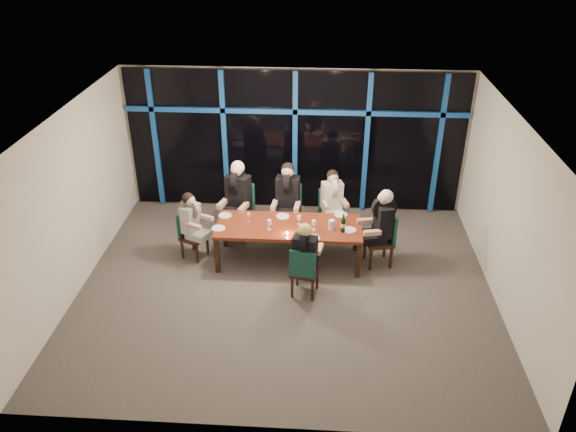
{
  "coord_description": "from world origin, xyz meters",
  "views": [
    {
      "loc": [
        0.53,
        -7.85,
        5.75
      ],
      "look_at": [
        0.0,
        0.6,
        1.05
      ],
      "focal_mm": 35.0,
      "sensor_mm": 36.0,
      "label": 1
    }
  ],
  "objects_px": {
    "chair_far_mid": "(288,208)",
    "wine_bottle": "(343,225)",
    "chair_far_right": "(331,209)",
    "diner_far_right": "(333,194)",
    "chair_far_left": "(240,207)",
    "chair_end_right": "(384,236)",
    "diner_end_left": "(192,216)",
    "diner_far_left": "(237,189)",
    "dining_table": "(289,229)",
    "diner_near_mid": "(305,248)",
    "diner_end_right": "(381,217)",
    "diner_far_mid": "(287,190)",
    "water_pitcher": "(332,225)",
    "chair_end_left": "(190,232)",
    "chair_near_mid": "(304,270)"
  },
  "relations": [
    {
      "from": "chair_far_mid",
      "to": "wine_bottle",
      "type": "distance_m",
      "value": 1.55
    },
    {
      "from": "chair_far_right",
      "to": "diner_far_right",
      "type": "distance_m",
      "value": 0.38
    },
    {
      "from": "chair_far_left",
      "to": "chair_end_right",
      "type": "height_order",
      "value": "chair_far_left"
    },
    {
      "from": "diner_end_left",
      "to": "diner_far_left",
      "type": "bearing_deg",
      "value": -18.58
    },
    {
      "from": "dining_table",
      "to": "diner_near_mid",
      "type": "distance_m",
      "value": 1.05
    },
    {
      "from": "chair_far_mid",
      "to": "diner_end_right",
      "type": "bearing_deg",
      "value": -23.89
    },
    {
      "from": "chair_far_right",
      "to": "diner_far_right",
      "type": "relative_size",
      "value": 1.03
    },
    {
      "from": "chair_far_left",
      "to": "chair_far_mid",
      "type": "relative_size",
      "value": 1.02
    },
    {
      "from": "diner_far_mid",
      "to": "diner_end_left",
      "type": "distance_m",
      "value": 1.87
    },
    {
      "from": "chair_far_right",
      "to": "diner_far_mid",
      "type": "relative_size",
      "value": 0.92
    },
    {
      "from": "chair_far_left",
      "to": "water_pitcher",
      "type": "bearing_deg",
      "value": -13.14
    },
    {
      "from": "dining_table",
      "to": "water_pitcher",
      "type": "height_order",
      "value": "water_pitcher"
    },
    {
      "from": "dining_table",
      "to": "diner_end_right",
      "type": "bearing_deg",
      "value": 0.39
    },
    {
      "from": "chair_far_right",
      "to": "diner_end_left",
      "type": "bearing_deg",
      "value": -173.76
    },
    {
      "from": "dining_table",
      "to": "diner_far_right",
      "type": "height_order",
      "value": "diner_far_right"
    },
    {
      "from": "wine_bottle",
      "to": "chair_end_left",
      "type": "bearing_deg",
      "value": 175.39
    },
    {
      "from": "dining_table",
      "to": "wine_bottle",
      "type": "distance_m",
      "value": 0.99
    },
    {
      "from": "diner_far_left",
      "to": "diner_near_mid",
      "type": "height_order",
      "value": "diner_far_left"
    },
    {
      "from": "water_pitcher",
      "to": "wine_bottle",
      "type": "bearing_deg",
      "value": 7.14
    },
    {
      "from": "chair_far_mid",
      "to": "wine_bottle",
      "type": "bearing_deg",
      "value": -41.99
    },
    {
      "from": "chair_far_left",
      "to": "water_pitcher",
      "type": "relative_size",
      "value": 5.65
    },
    {
      "from": "chair_far_mid",
      "to": "diner_end_left",
      "type": "height_order",
      "value": "diner_end_left"
    },
    {
      "from": "chair_far_left",
      "to": "diner_end_left",
      "type": "xyz_separation_m",
      "value": [
        -0.75,
        -0.87,
        0.25
      ]
    },
    {
      "from": "chair_end_left",
      "to": "water_pitcher",
      "type": "distance_m",
      "value": 2.61
    },
    {
      "from": "chair_end_left",
      "to": "diner_near_mid",
      "type": "relative_size",
      "value": 0.98
    },
    {
      "from": "dining_table",
      "to": "diner_far_left",
      "type": "relative_size",
      "value": 2.47
    },
    {
      "from": "diner_end_left",
      "to": "chair_far_mid",
      "type": "bearing_deg",
      "value": -36.93
    },
    {
      "from": "diner_end_right",
      "to": "diner_far_mid",
      "type": "bearing_deg",
      "value": -129.43
    },
    {
      "from": "diner_end_left",
      "to": "wine_bottle",
      "type": "distance_m",
      "value": 2.71
    },
    {
      "from": "chair_end_right",
      "to": "diner_far_right",
      "type": "bearing_deg",
      "value": -148.36
    },
    {
      "from": "chair_end_left",
      "to": "chair_end_right",
      "type": "bearing_deg",
      "value": -66.41
    },
    {
      "from": "diner_far_mid",
      "to": "chair_end_right",
      "type": "bearing_deg",
      "value": -19.84
    },
    {
      "from": "chair_far_mid",
      "to": "chair_end_left",
      "type": "bearing_deg",
      "value": -147.5
    },
    {
      "from": "diner_far_mid",
      "to": "diner_end_right",
      "type": "height_order",
      "value": "diner_far_mid"
    },
    {
      "from": "dining_table",
      "to": "chair_far_right",
      "type": "distance_m",
      "value": 1.31
    },
    {
      "from": "chair_far_mid",
      "to": "water_pitcher",
      "type": "height_order",
      "value": "chair_far_mid"
    },
    {
      "from": "dining_table",
      "to": "chair_near_mid",
      "type": "height_order",
      "value": "chair_near_mid"
    },
    {
      "from": "diner_end_right",
      "to": "diner_near_mid",
      "type": "relative_size",
      "value": 1.08
    },
    {
      "from": "diner_far_right",
      "to": "chair_far_mid",
      "type": "bearing_deg",
      "value": 165.35
    },
    {
      "from": "chair_end_left",
      "to": "diner_far_left",
      "type": "xyz_separation_m",
      "value": [
        0.79,
        0.75,
        0.53
      ]
    },
    {
      "from": "chair_far_right",
      "to": "diner_far_left",
      "type": "distance_m",
      "value": 1.87
    },
    {
      "from": "chair_end_right",
      "to": "wine_bottle",
      "type": "bearing_deg",
      "value": -88.6
    },
    {
      "from": "water_pitcher",
      "to": "diner_end_right",
      "type": "bearing_deg",
      "value": 28.82
    },
    {
      "from": "dining_table",
      "to": "diner_end_right",
      "type": "xyz_separation_m",
      "value": [
        1.62,
        0.01,
        0.29
      ]
    },
    {
      "from": "wine_bottle",
      "to": "water_pitcher",
      "type": "relative_size",
      "value": 1.82
    },
    {
      "from": "chair_near_mid",
      "to": "diner_far_mid",
      "type": "xyz_separation_m",
      "value": [
        -0.39,
        1.92,
        0.49
      ]
    },
    {
      "from": "chair_far_right",
      "to": "diner_end_right",
      "type": "bearing_deg",
      "value": -66.35
    },
    {
      "from": "chair_near_mid",
      "to": "diner_near_mid",
      "type": "distance_m",
      "value": 0.38
    },
    {
      "from": "water_pitcher",
      "to": "chair_far_left",
      "type": "bearing_deg",
      "value": 171.14
    },
    {
      "from": "chair_near_mid",
      "to": "diner_near_mid",
      "type": "height_order",
      "value": "diner_near_mid"
    }
  ]
}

